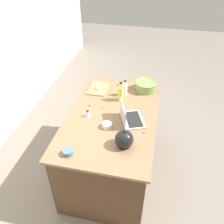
# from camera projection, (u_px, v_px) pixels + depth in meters

# --- Properties ---
(ground_plane) EXTENTS (12.00, 12.00, 0.00)m
(ground_plane) POSITION_uv_depth(u_px,v_px,m) (112.00, 168.00, 3.19)
(ground_plane) COLOR slate
(island_counter) EXTENTS (1.59, 0.99, 0.90)m
(island_counter) POSITION_uv_depth(u_px,v_px,m) (112.00, 144.00, 2.92)
(island_counter) COLOR #4C331E
(island_counter) RESTS_ON ground
(laptop) EXTENTS (0.37, 0.32, 0.22)m
(laptop) POSITION_uv_depth(u_px,v_px,m) (129.00, 118.00, 2.54)
(laptop) COLOR #B7B7BC
(laptop) RESTS_ON island_counter
(mixing_bowl_large) EXTENTS (0.27, 0.27, 0.12)m
(mixing_bowl_large) POSITION_uv_depth(u_px,v_px,m) (146.00, 86.00, 3.04)
(mixing_bowl_large) COLOR #72934C
(mixing_bowl_large) RESTS_ON island_counter
(bottle_vinegar) EXTENTS (0.06, 0.06, 0.21)m
(bottle_vinegar) POSITION_uv_depth(u_px,v_px,m) (125.00, 89.00, 2.93)
(bottle_vinegar) COLOR white
(bottle_vinegar) RESTS_ON island_counter
(bottle_oil) EXTENTS (0.07, 0.07, 0.24)m
(bottle_oil) POSITION_uv_depth(u_px,v_px,m) (121.00, 93.00, 2.83)
(bottle_oil) COLOR #DBC64C
(bottle_oil) RESTS_ON island_counter
(kettle) EXTENTS (0.21, 0.18, 0.20)m
(kettle) POSITION_uv_depth(u_px,v_px,m) (124.00, 139.00, 2.23)
(kettle) COLOR black
(kettle) RESTS_ON island_counter
(cutting_board) EXTENTS (0.32, 0.23, 0.02)m
(cutting_board) POSITION_uv_depth(u_px,v_px,m) (99.00, 89.00, 3.08)
(cutting_board) COLOR tan
(cutting_board) RESTS_ON island_counter
(butter_stick_left) EXTENTS (0.11, 0.04, 0.04)m
(butter_stick_left) POSITION_uv_depth(u_px,v_px,m) (98.00, 87.00, 3.06)
(butter_stick_left) COLOR #F4E58C
(butter_stick_left) RESTS_ON cutting_board
(ramekin_small) EXTENTS (0.10, 0.10, 0.05)m
(ramekin_small) POSITION_uv_depth(u_px,v_px,m) (107.00, 125.00, 2.48)
(ramekin_small) COLOR white
(ramekin_small) RESTS_ON island_counter
(ramekin_medium) EXTENTS (0.10, 0.10, 0.05)m
(ramekin_medium) POSITION_uv_depth(u_px,v_px,m) (68.00, 152.00, 2.18)
(ramekin_medium) COLOR slate
(ramekin_medium) RESTS_ON island_counter
(kitchen_timer) EXTENTS (0.07, 0.07, 0.08)m
(kitchen_timer) POSITION_uv_depth(u_px,v_px,m) (88.00, 114.00, 2.62)
(kitchen_timer) COLOR #B2B2B7
(kitchen_timer) RESTS_ON island_counter
(candy_0) EXTENTS (0.02, 0.02, 0.02)m
(candy_0) POSITION_uv_depth(u_px,v_px,m) (144.00, 132.00, 2.41)
(candy_0) COLOR orange
(candy_0) RESTS_ON island_counter
(candy_1) EXTENTS (0.02, 0.02, 0.02)m
(candy_1) POSITION_uv_depth(u_px,v_px,m) (104.00, 107.00, 2.76)
(candy_1) COLOR yellow
(candy_1) RESTS_ON island_counter
(candy_2) EXTENTS (0.02, 0.02, 0.02)m
(candy_2) POSITION_uv_depth(u_px,v_px,m) (154.00, 93.00, 3.01)
(candy_2) COLOR orange
(candy_2) RESTS_ON island_counter
(candy_3) EXTENTS (0.01, 0.01, 0.01)m
(candy_3) POSITION_uv_depth(u_px,v_px,m) (137.00, 94.00, 2.98)
(candy_3) COLOR green
(candy_3) RESTS_ON island_counter
(candy_4) EXTENTS (0.02, 0.02, 0.02)m
(candy_4) POSITION_uv_depth(u_px,v_px,m) (118.00, 85.00, 3.15)
(candy_4) COLOR #CC3399
(candy_4) RESTS_ON island_counter
(candy_5) EXTENTS (0.02, 0.02, 0.02)m
(candy_5) POSITION_uv_depth(u_px,v_px,m) (129.00, 87.00, 3.11)
(candy_5) COLOR blue
(candy_5) RESTS_ON island_counter
(candy_6) EXTENTS (0.02, 0.02, 0.02)m
(candy_6) POSITION_uv_depth(u_px,v_px,m) (119.00, 87.00, 3.11)
(candy_6) COLOR blue
(candy_6) RESTS_ON island_counter
(candy_7) EXTENTS (0.02, 0.02, 0.02)m
(candy_7) POSITION_uv_depth(u_px,v_px,m) (90.00, 105.00, 2.79)
(candy_7) COLOR green
(candy_7) RESTS_ON island_counter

